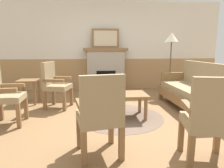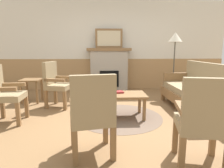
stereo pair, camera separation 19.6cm
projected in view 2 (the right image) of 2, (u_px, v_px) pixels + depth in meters
name	position (u px, v px, depth m)	size (l,w,h in m)	color
ground_plane	(113.00, 116.00, 3.62)	(14.00, 14.00, 0.00)	olive
wall_back	(109.00, 47.00, 5.94)	(7.20, 0.14, 2.70)	silver
fireplace	(109.00, 69.00, 5.81)	(1.30, 0.44, 1.28)	#A39989
framed_picture	(109.00, 38.00, 5.65)	(0.80, 0.04, 0.56)	brown
couch	(194.00, 92.00, 3.87)	(0.70, 1.80, 0.98)	brown
coffee_table	(119.00, 97.00, 3.50)	(0.96, 0.56, 0.44)	brown
round_rug	(119.00, 117.00, 3.57)	(1.59, 1.59, 0.01)	brown
book_on_table	(117.00, 92.00, 3.56)	(0.22, 0.15, 0.03)	maroon
footstool	(97.00, 87.00, 4.97)	(0.40, 0.40, 0.36)	brown
armchair_near_fireplace	(4.00, 91.00, 3.22)	(0.51, 0.51, 0.98)	brown
armchair_by_window_left	(56.00, 82.00, 4.13)	(0.58, 0.58, 0.98)	brown
armchair_front_left	(92.00, 112.00, 2.16)	(0.56, 0.56, 0.98)	brown
armchair_front_center	(203.00, 119.00, 1.94)	(0.57, 0.57, 0.98)	brown
side_table	(31.00, 84.00, 4.52)	(0.44, 0.44, 0.55)	brown
floor_lamp_by_couch	(175.00, 41.00, 5.01)	(0.36, 0.36, 1.68)	#332D28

